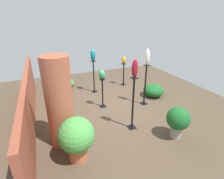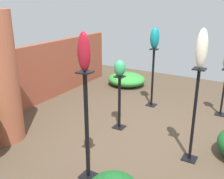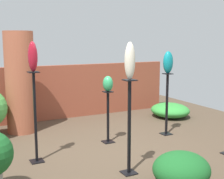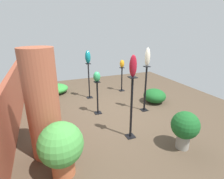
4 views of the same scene
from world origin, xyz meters
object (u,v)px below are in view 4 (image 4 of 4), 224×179
Objects in this scene: brick_pillar at (43,105)px; pedestal_ruby at (131,111)px; pedestal_ivory at (145,91)px; art_vase_amber at (122,64)px; art_vase_ruby at (133,66)px; potted_plant_front_left at (185,127)px; pedestal_amber at (122,80)px; art_vase_jade at (97,77)px; pedestal_jade at (97,99)px; pedestal_teal at (89,83)px; potted_plant_mid_right at (61,146)px; art_vase_teal at (88,57)px; art_vase_ivory at (147,57)px.

pedestal_ruby is at bearing -94.31° from brick_pillar.
art_vase_amber is at bearing -3.69° from pedestal_ivory.
art_vase_ruby is 0.55× the size of potted_plant_front_left.
potted_plant_front_left is at bearing 174.79° from pedestal_amber.
art_vase_ruby reaches higher than art_vase_jade.
potted_plant_front_left is at bearing 174.79° from art_vase_amber.
pedestal_ruby is 1.47× the size of pedestal_jade.
art_vase_jade is (-1.26, 0.10, 0.53)m from pedestal_teal.
art_vase_amber is 3.73m from potted_plant_front_left.
potted_plant_front_left is at bearing -152.17° from art_vase_jade.
pedestal_amber is 1.16× the size of potted_plant_front_left.
potted_plant_mid_right is (-3.46, 2.70, -0.53)m from art_vase_amber.
brick_pillar is 4.76× the size of art_vase_teal.
art_vase_teal is 3.71m from potted_plant_front_left.
pedestal_jade reaches higher than pedestal_amber.
pedestal_jade is 3.42× the size of art_vase_jade.
pedestal_jade is 2.21m from art_vase_amber.
pedestal_amber reaches higher than potted_plant_front_left.
art_vase_teal reaches higher than pedestal_teal.
art_vase_amber is (0.25, -1.38, 0.52)m from pedestal_teal.
brick_pillar is at bearing 133.90° from pedestal_amber.
brick_pillar is 1.79m from pedestal_ruby.
brick_pillar is 4.02m from art_vase_amber.
art_vase_teal is at bearing -4.34° from art_vase_jade.
pedestal_ivory is at bearing -58.27° from potted_plant_mid_right.
brick_pillar is at bearing 149.14° from pedestal_teal.
art_vase_jade is (0.35, 1.36, 0.48)m from pedestal_ivory.
potted_plant_mid_right is at bearing -163.61° from brick_pillar.
pedestal_ivory is 1.40× the size of potted_plant_mid_right.
pedestal_ruby is 1.15× the size of pedestal_teal.
pedestal_ivory is at bearing 176.31° from pedestal_amber.
brick_pillar is 2.00m from pedestal_jade.
potted_plant_mid_right is (-3.21, 1.32, -0.90)m from art_vase_teal.
pedestal_jade is 2.44m from potted_plant_front_left.
art_vase_ruby is (0.00, -0.00, 0.99)m from pedestal_ruby.
pedestal_jade is 1.00× the size of potted_plant_mid_right.
potted_plant_mid_right is at bearing 157.58° from pedestal_teal.
art_vase_ruby is 0.88× the size of art_vase_ivory.
art_vase_teal reaches higher than potted_plant_front_left.
brick_pillar is 1.45× the size of pedestal_ruby.
pedestal_ruby is 5.04× the size of art_vase_jade.
pedestal_ruby reaches higher than pedestal_teal.
art_vase_amber is (1.51, -1.48, 0.65)m from pedestal_jade.
pedestal_ruby is 3.28× the size of art_vase_teal.
pedestal_ivory is 4.81× the size of art_vase_jade.
pedestal_teal is at bearing 4.91° from pedestal_ruby.
art_vase_ruby is at bearing 135.91° from art_vase_ivory.
potted_plant_front_left is (-3.67, 0.34, -0.59)m from art_vase_amber.
pedestal_ivory reaches higher than art_vase_amber.
art_vase_jade is (-1.26, 0.10, -0.35)m from art_vase_teal.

